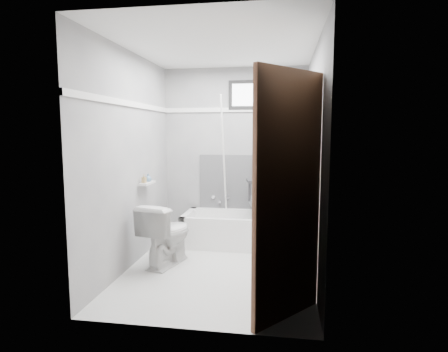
% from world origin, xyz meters
% --- Properties ---
extents(floor, '(2.60, 2.60, 0.00)m').
position_xyz_m(floor, '(0.00, 0.00, 0.00)').
color(floor, white).
rests_on(floor, ground).
extents(ceiling, '(2.60, 2.60, 0.00)m').
position_xyz_m(ceiling, '(0.00, 0.00, 2.40)').
color(ceiling, silver).
rests_on(ceiling, floor).
extents(wall_back, '(2.00, 0.02, 2.40)m').
position_xyz_m(wall_back, '(0.00, 1.30, 1.20)').
color(wall_back, slate).
rests_on(wall_back, floor).
extents(wall_front, '(2.00, 0.02, 2.40)m').
position_xyz_m(wall_front, '(0.00, -1.30, 1.20)').
color(wall_front, slate).
rests_on(wall_front, floor).
extents(wall_left, '(0.02, 2.60, 2.40)m').
position_xyz_m(wall_left, '(-1.00, 0.00, 1.20)').
color(wall_left, slate).
rests_on(wall_left, floor).
extents(wall_right, '(0.02, 2.60, 2.40)m').
position_xyz_m(wall_right, '(1.00, 0.00, 1.20)').
color(wall_right, slate).
rests_on(wall_right, floor).
extents(bathtub, '(1.50, 0.70, 0.42)m').
position_xyz_m(bathtub, '(0.12, 0.93, 0.21)').
color(bathtub, white).
rests_on(bathtub, floor).
extents(office_chair, '(0.76, 0.76, 1.12)m').
position_xyz_m(office_chair, '(0.53, 0.96, 0.68)').
color(office_chair, slate).
rests_on(office_chair, bathtub).
extents(toilet, '(0.58, 0.80, 0.71)m').
position_xyz_m(toilet, '(-0.62, 0.06, 0.35)').
color(toilet, white).
rests_on(toilet, floor).
extents(door, '(0.78, 0.78, 2.00)m').
position_xyz_m(door, '(0.98, -1.28, 1.00)').
color(door, brown).
rests_on(door, floor).
extents(window, '(0.66, 0.04, 0.40)m').
position_xyz_m(window, '(0.25, 1.29, 2.02)').
color(window, black).
rests_on(window, wall_back).
extents(backerboard, '(1.50, 0.02, 0.78)m').
position_xyz_m(backerboard, '(0.25, 1.29, 0.80)').
color(backerboard, '#4C4C4F').
rests_on(backerboard, wall_back).
extents(trim_back, '(2.00, 0.02, 0.06)m').
position_xyz_m(trim_back, '(0.00, 1.29, 1.82)').
color(trim_back, white).
rests_on(trim_back, wall_back).
extents(trim_left, '(0.02, 2.60, 0.06)m').
position_xyz_m(trim_left, '(-0.99, 0.00, 1.82)').
color(trim_left, white).
rests_on(trim_left, wall_left).
extents(pole, '(0.02, 0.58, 1.87)m').
position_xyz_m(pole, '(-0.11, 1.06, 1.05)').
color(pole, white).
rests_on(pole, bathtub).
extents(shelf, '(0.10, 0.32, 0.02)m').
position_xyz_m(shelf, '(-0.93, 0.31, 0.90)').
color(shelf, silver).
rests_on(shelf, wall_left).
extents(soap_bottle_a, '(0.05, 0.05, 0.10)m').
position_xyz_m(soap_bottle_a, '(-0.94, 0.23, 0.97)').
color(soap_bottle_a, '#A48752').
rests_on(soap_bottle_a, shelf).
extents(soap_bottle_b, '(0.10, 0.10, 0.10)m').
position_xyz_m(soap_bottle_b, '(-0.94, 0.37, 0.96)').
color(soap_bottle_b, slate).
rests_on(soap_bottle_b, shelf).
extents(faucet, '(0.26, 0.10, 0.16)m').
position_xyz_m(faucet, '(-0.20, 1.27, 0.55)').
color(faucet, silver).
rests_on(faucet, wall_back).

